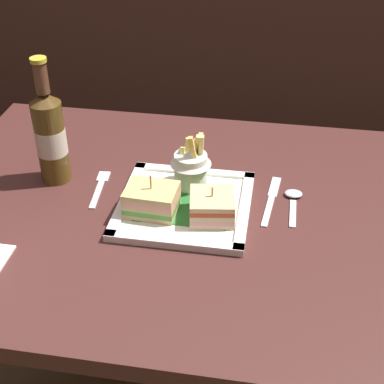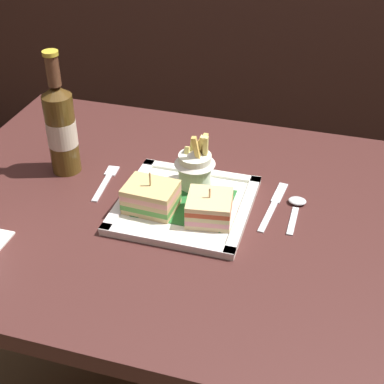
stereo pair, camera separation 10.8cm
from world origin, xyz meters
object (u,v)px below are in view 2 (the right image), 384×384
(sandwich_half_left, at_px, (151,197))
(spoon, at_px, (296,206))
(beer_bottle, at_px, (61,127))
(fork, at_px, (106,181))
(fries_cup, at_px, (195,164))
(dining_table, at_px, (199,258))
(square_plate, at_px, (185,205))
(sandwich_half_right, at_px, (209,208))
(knife, at_px, (274,204))

(sandwich_half_left, bearing_deg, spoon, 19.42)
(beer_bottle, height_order, fork, beer_bottle)
(fork, bearing_deg, fries_cup, 7.47)
(spoon, bearing_deg, dining_table, -161.17)
(beer_bottle, distance_m, fork, 0.14)
(beer_bottle, bearing_deg, fries_cup, 1.30)
(square_plate, bearing_deg, fries_cup, 89.07)
(dining_table, relative_size, fries_cup, 9.21)
(sandwich_half_right, relative_size, spoon, 0.78)
(spoon, bearing_deg, fork, -177.27)
(sandwich_half_left, bearing_deg, beer_bottle, 157.67)
(sandwich_half_left, relative_size, spoon, 0.84)
(fork, distance_m, knife, 0.35)
(sandwich_half_right, height_order, fork, sandwich_half_right)
(sandwich_half_left, bearing_deg, knife, 22.19)
(square_plate, relative_size, beer_bottle, 0.95)
(fork, distance_m, spoon, 0.39)
(knife, relative_size, spoon, 1.45)
(sandwich_half_right, height_order, fries_cup, fries_cup)
(fries_cup, height_order, beer_bottle, beer_bottle)
(beer_bottle, relative_size, knife, 1.54)
(knife, height_order, spoon, spoon)
(fork, relative_size, knife, 0.77)
(square_plate, xyz_separation_m, sandwich_half_right, (0.06, -0.03, 0.03))
(beer_bottle, height_order, spoon, beer_bottle)
(square_plate, height_order, sandwich_half_right, sandwich_half_right)
(square_plate, relative_size, sandwich_half_right, 2.72)
(beer_bottle, bearing_deg, fork, -10.32)
(dining_table, xyz_separation_m, square_plate, (-0.03, -0.00, 0.13))
(beer_bottle, xyz_separation_m, spoon, (0.49, 0.00, -0.10))
(sandwich_half_right, distance_m, knife, 0.14)
(fries_cup, distance_m, spoon, 0.21)
(sandwich_half_right, bearing_deg, sandwich_half_left, 180.00)
(beer_bottle, relative_size, fork, 2.00)
(dining_table, height_order, square_plate, square_plate)
(square_plate, distance_m, spoon, 0.22)
(dining_table, bearing_deg, fries_cup, 112.54)
(beer_bottle, bearing_deg, knife, -0.26)
(sandwich_half_right, xyz_separation_m, spoon, (0.15, 0.09, -0.03))
(sandwich_half_right, distance_m, fries_cup, 0.12)
(sandwich_half_left, bearing_deg, fries_cup, 59.49)
(beer_bottle, height_order, knife, beer_bottle)
(dining_table, distance_m, sandwich_half_right, 0.16)
(square_plate, bearing_deg, knife, 19.83)
(fries_cup, distance_m, knife, 0.17)
(sandwich_half_right, bearing_deg, dining_table, 131.35)
(fries_cup, bearing_deg, sandwich_half_right, -60.44)
(dining_table, distance_m, sandwich_half_left, 0.18)
(square_plate, relative_size, spoon, 2.12)
(square_plate, height_order, fries_cup, fries_cup)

